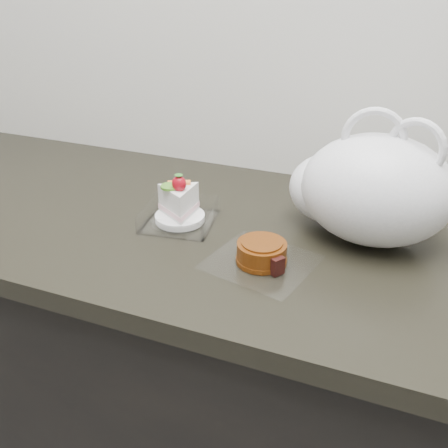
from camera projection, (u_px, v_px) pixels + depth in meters
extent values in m
cube|color=black|center=(253.00, 401.00, 1.21)|extent=(2.00, 0.60, 0.86)
cube|color=black|center=(259.00, 240.00, 0.99)|extent=(2.04, 0.64, 0.04)
cube|color=white|center=(180.00, 221.00, 1.02)|extent=(0.16, 0.16, 0.00)
cylinder|color=white|center=(180.00, 218.00, 1.02)|extent=(0.10, 0.10, 0.01)
ellipsoid|color=red|center=(179.00, 184.00, 0.97)|extent=(0.03, 0.02, 0.03)
cone|color=#2D7223|center=(179.00, 177.00, 0.96)|extent=(0.02, 0.02, 0.01)
cylinder|color=#519A2C|center=(170.00, 187.00, 0.98)|extent=(0.04, 0.04, 0.00)
cube|color=orange|center=(179.00, 183.00, 1.00)|extent=(0.05, 0.04, 0.00)
cube|color=white|center=(261.00, 262.00, 0.89)|extent=(0.21, 0.20, 0.00)
cylinder|color=#6A310C|center=(262.00, 252.00, 0.88)|extent=(0.09, 0.09, 0.04)
cylinder|color=#6A310C|center=(261.00, 259.00, 0.88)|extent=(0.10, 0.10, 0.01)
cylinder|color=#6A310C|center=(262.00, 242.00, 0.87)|extent=(0.08, 0.08, 0.00)
cube|color=black|center=(275.00, 265.00, 0.85)|extent=(0.03, 0.03, 0.03)
ellipsoid|color=white|center=(376.00, 190.00, 0.91)|extent=(0.30, 0.25, 0.21)
ellipsoid|color=white|center=(331.00, 188.00, 0.97)|extent=(0.18, 0.16, 0.13)
torus|color=white|center=(374.00, 139.00, 0.87)|extent=(0.11, 0.02, 0.11)
torus|color=white|center=(416.00, 148.00, 0.84)|extent=(0.10, 0.05, 0.10)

